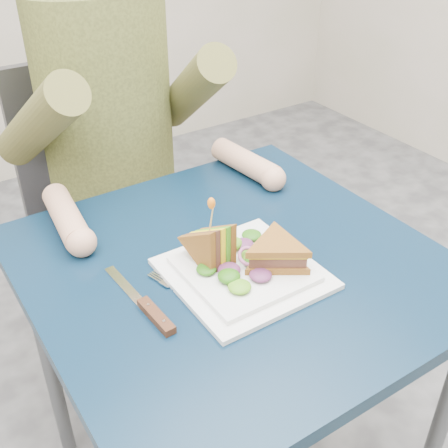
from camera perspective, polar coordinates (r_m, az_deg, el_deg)
table at (r=1.12m, az=0.97°, el=-6.99°), size 0.75×0.75×0.73m
chair at (r=1.68m, az=-11.93°, el=2.64°), size 0.42×0.40×0.93m
diner at (r=1.43m, az=-11.87°, el=13.70°), size 0.54×0.59×0.74m
plate at (r=1.03m, az=1.99°, el=-4.87°), size 0.26×0.26×0.02m
sandwich_flat at (r=1.02m, az=5.36°, el=-2.94°), size 0.19×0.19×0.05m
sandwich_upright at (r=1.02m, az=-1.23°, el=-2.32°), size 0.08×0.12×0.12m
fork at (r=0.99m, az=-3.72°, el=-7.17°), size 0.07×0.18×0.01m
knife at (r=0.97m, az=-7.52°, el=-8.67°), size 0.03×0.22×0.02m
toothpick at (r=0.98m, az=-1.27°, el=0.72°), size 0.01×0.01×0.06m
toothpick_frill at (r=0.97m, az=-1.29°, el=2.12°), size 0.01×0.01×0.02m
lettuce_spill at (r=1.03m, az=1.92°, el=-3.57°), size 0.15×0.13×0.02m
onion_ring at (r=1.03m, az=2.55°, el=-3.30°), size 0.04×0.04×0.02m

